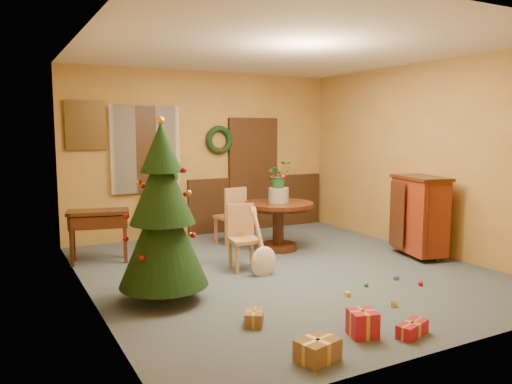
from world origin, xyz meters
TOP-DOWN VIEW (x-y plane):
  - room_envelope at (0.21, 2.70)m, footprint 5.50×5.50m
  - dining_table at (0.52, 1.04)m, footprint 1.10×1.10m
  - urn at (0.52, 1.04)m, footprint 0.31×0.31m
  - centerpiece_plant at (0.52, 1.04)m, footprint 0.37×0.32m
  - chair_near at (-0.45, 0.34)m, footprint 0.43×0.43m
  - chair_far at (0.05, 1.74)m, footprint 0.46×0.46m
  - guitar at (-0.36, -0.08)m, footprint 0.46×0.62m
  - plant_stand at (-0.90, 1.90)m, footprint 0.32×0.32m
  - stand_plant at (-0.90, 1.90)m, footprint 0.24×0.21m
  - christmas_tree at (-1.79, -0.41)m, footprint 0.98×0.98m
  - writing_desk at (-2.11, 1.59)m, footprint 0.91×0.59m
  - sideboard at (2.15, -0.31)m, footprint 0.70×1.03m
  - gift_a at (-1.13, -2.40)m, footprint 0.38×0.32m
  - gift_b at (-0.49, -2.19)m, footprint 0.29×0.29m
  - gift_c at (-1.23, -1.48)m, footprint 0.28×0.30m
  - gift_d at (-0.08, -2.40)m, footprint 0.39×0.25m
  - toy_a at (1.03, -1.03)m, footprint 0.09×0.09m
  - toy_b at (0.50, -1.08)m, footprint 0.06×0.06m
  - toy_c at (0.08, -1.25)m, footprint 0.07×0.09m
  - toy_d at (1.11, -1.36)m, footprint 0.06×0.06m
  - toy_e at (0.31, -1.75)m, footprint 0.09×0.09m

SIDE VIEW (x-z plane):
  - toy_a at x=1.03m, z-range 0.00..0.05m
  - toy_c at x=0.08m, z-range 0.00..0.05m
  - toy_e at x=0.31m, z-range 0.00..0.05m
  - toy_b at x=0.50m, z-range 0.00..0.06m
  - toy_d at x=1.11m, z-range 0.00..0.06m
  - gift_d at x=-0.08m, z-range 0.00..0.13m
  - gift_c at x=-1.23m, z-range 0.00..0.13m
  - gift_a at x=-1.13m, z-range 0.00..0.18m
  - gift_b at x=-0.49m, z-range 0.00..0.24m
  - guitar at x=-0.36m, z-range 0.01..0.85m
  - chair_near at x=-0.45m, z-range 0.03..0.91m
  - chair_far at x=0.05m, z-range 0.03..0.98m
  - plant_stand at x=-0.90m, z-range 0.10..0.94m
  - dining_table at x=0.52m, z-range 0.15..0.90m
  - writing_desk at x=-2.11m, z-range 0.19..0.94m
  - sideboard at x=2.15m, z-range 0.04..1.25m
  - urn at x=0.52m, z-range 0.75..0.98m
  - christmas_tree at x=-1.79m, z-range -0.05..1.97m
  - stand_plant at x=-0.90m, z-range 0.84..1.21m
  - room_envelope at x=0.21m, z-range -1.63..3.87m
  - centerpiece_plant at x=0.52m, z-range 0.98..1.40m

